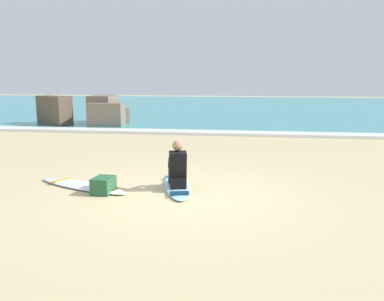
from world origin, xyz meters
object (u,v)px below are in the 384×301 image
object	(u,v)px
surfer_seated	(178,168)
beach_bag	(103,185)
surfboard_main	(177,185)
surfboard_spare_near	(82,186)

from	to	relation	value
surfer_seated	beach_bag	size ratio (longest dim) A/B	1.97
surfboard_main	beach_bag	size ratio (longest dim) A/B	4.78
surfboard_main	surfer_seated	world-z (taller)	surfer_seated
surfer_seated	surfboard_spare_near	distance (m)	2.03
surfboard_spare_near	beach_bag	bearing A→B (deg)	-30.59
surfboard_main	surfer_seated	bearing A→B (deg)	-75.72
surfboard_main	surfer_seated	distance (m)	0.45
surfer_seated	beach_bag	distance (m)	1.50
surfboard_main	surfboard_spare_near	xyz separation A→B (m)	(-1.93, -0.33, -0.00)
beach_bag	surfboard_main	bearing A→B (deg)	26.83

